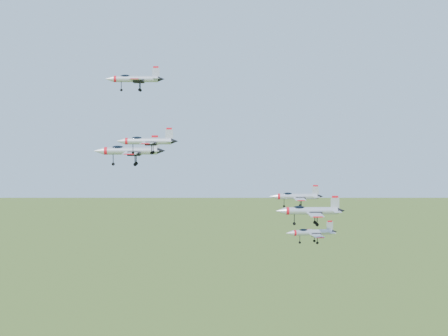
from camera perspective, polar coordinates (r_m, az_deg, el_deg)
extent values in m
cylinder|color=#B2B6C0|center=(136.15, -8.06, 8.06)|extent=(9.47, 1.96, 1.36)
cone|color=#B2B6C0|center=(136.82, -10.43, 8.01)|extent=(1.96, 1.48, 1.36)
cone|color=black|center=(135.73, -5.75, 8.09)|extent=(1.53, 1.25, 1.15)
ellipsoid|color=black|center=(136.42, -9.03, 8.26)|extent=(2.36, 1.12, 0.86)
cube|color=#B2B6C0|center=(133.21, -8.09, 8.02)|extent=(2.70, 4.74, 0.15)
cube|color=#B2B6C0|center=(139.02, -7.85, 7.89)|extent=(2.70, 4.74, 0.15)
cube|color=#B2B6C0|center=(135.89, -6.25, 8.68)|extent=(1.57, 0.23, 2.19)
cube|color=red|center=(135.97, -6.25, 9.16)|extent=(1.16, 0.22, 0.37)
cylinder|color=#B2B6C0|center=(120.26, -8.52, 1.57)|extent=(10.17, 2.03, 1.46)
cone|color=#B2B6C0|center=(121.01, -11.38, 1.54)|extent=(2.10, 1.57, 1.46)
cone|color=black|center=(119.82, -5.74, 1.58)|extent=(1.64, 1.33, 1.24)
ellipsoid|color=black|center=(120.50, -9.69, 1.82)|extent=(2.53, 1.19, 0.93)
cube|color=#B2B6C0|center=(117.13, -8.56, 1.34)|extent=(2.86, 5.08, 0.16)
cube|color=#B2B6C0|center=(123.37, -8.27, 1.52)|extent=(2.86, 5.08, 0.16)
cube|color=#B2B6C0|center=(119.81, -6.34, 2.30)|extent=(1.69, 0.23, 2.36)
cube|color=red|center=(119.76, -6.34, 2.89)|extent=(1.24, 0.23, 0.39)
cylinder|color=#B2B6C0|center=(105.90, -6.94, 2.45)|extent=(7.87, 2.09, 1.13)
cone|color=#B2B6C0|center=(106.66, -9.43, 2.44)|extent=(1.69, 1.31, 1.13)
cone|color=black|center=(105.36, -4.52, 2.46)|extent=(1.32, 1.10, 0.96)
ellipsoid|color=black|center=(106.17, -7.96, 2.68)|extent=(1.99, 1.04, 0.71)
cube|color=#B2B6C0|center=(103.49, -7.04, 2.28)|extent=(2.45, 4.03, 0.12)
cube|color=#B2B6C0|center=(108.28, -6.67, 2.39)|extent=(2.45, 4.03, 0.12)
cube|color=#B2B6C0|center=(105.42, -5.04, 3.09)|extent=(1.30, 0.27, 1.82)
cube|color=red|center=(105.40, -5.04, 3.61)|extent=(0.96, 0.24, 0.30)
cylinder|color=#B2B6C0|center=(131.05, 6.72, -2.60)|extent=(8.37, 2.01, 1.20)
cone|color=#B2B6C0|center=(130.53, 4.55, -2.61)|extent=(1.77, 1.36, 1.20)
cone|color=black|center=(131.73, 8.79, -2.58)|extent=(1.39, 1.14, 1.02)
ellipsoid|color=black|center=(130.76, 5.84, -2.41)|extent=(2.10, 1.06, 0.76)
cube|color=#B2B6C0|center=(128.57, 6.94, -2.85)|extent=(2.51, 4.25, 0.13)
cube|color=#B2B6C0|center=(133.64, 6.66, -2.55)|extent=(2.51, 4.25, 0.13)
cube|color=#B2B6C0|center=(131.42, 8.36, -2.05)|extent=(1.39, 0.25, 1.94)
cube|color=red|center=(131.30, 8.37, -1.61)|extent=(1.02, 0.23, 0.32)
cylinder|color=#B2B6C0|center=(117.20, 8.01, -3.90)|extent=(9.68, 2.11, 1.39)
cone|color=#B2B6C0|center=(116.37, 5.20, -3.93)|extent=(2.02, 1.53, 1.39)
cone|color=black|center=(118.27, 10.66, -3.85)|extent=(1.58, 1.29, 1.18)
ellipsoid|color=black|center=(116.75, 6.87, -3.66)|extent=(2.42, 1.17, 0.88)
cube|color=#B2B6C0|center=(114.37, 8.36, -4.25)|extent=(2.80, 4.87, 0.15)
cube|color=#B2B6C0|center=(120.19, 7.87, -3.81)|extent=(2.80, 4.87, 0.15)
cube|color=#B2B6C0|center=(117.81, 10.12, -3.17)|extent=(1.61, 0.25, 2.24)
cube|color=red|center=(117.66, 10.12, -2.61)|extent=(1.18, 0.24, 0.37)
cylinder|color=#B2B6C0|center=(127.62, 8.10, -5.85)|extent=(8.00, 1.62, 1.15)
cone|color=#B2B6C0|center=(126.27, 6.03, -5.94)|extent=(1.65, 1.24, 1.15)
cone|color=black|center=(129.06, 10.05, -5.75)|extent=(1.29, 1.05, 0.98)
ellipsoid|color=black|center=(126.97, 7.26, -5.69)|extent=(1.99, 0.94, 0.73)
cube|color=#B2B6C0|center=(125.40, 8.52, -6.15)|extent=(2.26, 4.00, 0.12)
cube|color=#B2B6C0|center=(130.03, 7.84, -5.75)|extent=(2.26, 4.00, 0.12)
cube|color=#B2B6C0|center=(128.53, 9.65, -5.25)|extent=(1.33, 0.19, 1.85)
cube|color=red|center=(128.37, 9.66, -4.83)|extent=(0.98, 0.18, 0.31)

